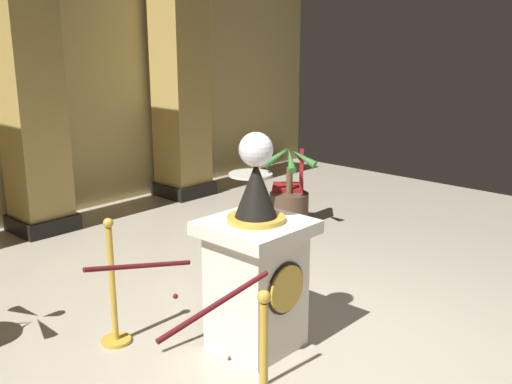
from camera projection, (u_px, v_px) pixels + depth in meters
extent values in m
plane|color=#B2A893|center=(315.00, 347.00, 4.71)|extent=(11.41, 11.41, 0.00)
cube|color=tan|center=(9.00, 77.00, 7.40)|extent=(11.41, 0.16, 3.79)
cube|color=silver|center=(256.00, 291.00, 4.62)|extent=(0.59, 0.59, 0.94)
cube|color=silver|center=(256.00, 228.00, 4.49)|extent=(0.74, 0.74, 0.10)
cylinder|color=gold|center=(287.00, 289.00, 4.39)|extent=(0.36, 0.03, 0.36)
cylinder|color=black|center=(286.00, 288.00, 4.40)|extent=(0.41, 0.01, 0.41)
cylinder|color=gold|center=(256.00, 219.00, 4.47)|extent=(0.44, 0.44, 0.04)
cone|color=black|center=(256.00, 189.00, 4.41)|extent=(0.32, 0.32, 0.42)
cylinder|color=gold|center=(256.00, 162.00, 4.36)|extent=(0.03, 0.03, 0.06)
sphere|color=silver|center=(256.00, 149.00, 4.33)|extent=(0.26, 0.26, 0.26)
cylinder|color=gold|center=(116.00, 340.00, 4.78)|extent=(0.24, 0.24, 0.03)
cylinder|color=gold|center=(113.00, 287.00, 4.66)|extent=(0.05, 0.05, 0.97)
sphere|color=gold|center=(108.00, 223.00, 4.53)|extent=(0.08, 0.08, 0.08)
cylinder|color=gold|center=(264.00, 379.00, 3.43)|extent=(0.05, 0.05, 0.95)
sphere|color=gold|center=(264.00, 297.00, 3.30)|extent=(0.08, 0.08, 0.08)
cylinder|color=#591419|center=(140.00, 266.00, 4.27)|extent=(0.87, 0.11, 0.22)
cylinder|color=#591419|center=(216.00, 305.00, 3.66)|extent=(0.87, 0.11, 0.22)
sphere|color=#591419|center=(176.00, 296.00, 3.99)|extent=(0.04, 0.04, 0.04)
cube|color=black|center=(184.00, 188.00, 9.19)|extent=(0.73, 0.73, 0.20)
cube|color=tan|center=(180.00, 75.00, 8.75)|extent=(0.64, 0.64, 3.64)
cube|color=black|center=(43.00, 222.00, 7.52)|extent=(0.71, 0.71, 0.20)
cube|color=tan|center=(30.00, 85.00, 7.08)|extent=(0.61, 0.61, 3.64)
cylinder|color=#4C3828|center=(289.00, 210.00, 7.56)|extent=(0.50, 0.50, 0.46)
cylinder|color=brown|center=(289.00, 180.00, 7.46)|extent=(0.08, 0.08, 0.33)
cone|color=#387533|center=(297.00, 154.00, 7.52)|extent=(0.37, 0.15, 0.28)
cone|color=#387533|center=(280.00, 154.00, 7.51)|extent=(0.14, 0.35, 0.31)
cone|color=#387533|center=(276.00, 157.00, 7.32)|extent=(0.35, 0.26, 0.29)
cone|color=#387533|center=(290.00, 159.00, 7.21)|extent=(0.30, 0.30, 0.33)
cone|color=#387533|center=(303.00, 158.00, 7.31)|extent=(0.18, 0.37, 0.27)
cylinder|color=#332D28|center=(251.00, 229.00, 7.52)|extent=(0.38, 0.38, 0.03)
cylinder|color=#332D28|center=(251.00, 203.00, 7.43)|extent=(0.06, 0.06, 0.73)
cylinder|color=silver|center=(251.00, 174.00, 7.34)|extent=(0.55, 0.55, 0.03)
cylinder|color=black|center=(276.00, 203.00, 7.92)|extent=(0.03, 0.03, 0.45)
cylinder|color=black|center=(275.00, 210.00, 7.62)|extent=(0.03, 0.03, 0.45)
cylinder|color=black|center=(300.00, 203.00, 7.90)|extent=(0.03, 0.03, 0.45)
cylinder|color=black|center=(300.00, 210.00, 7.59)|extent=(0.03, 0.03, 0.45)
cube|color=maroon|center=(288.00, 188.00, 7.69)|extent=(0.56, 0.56, 0.06)
cube|color=maroon|center=(301.00, 169.00, 7.61)|extent=(0.34, 0.29, 0.45)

